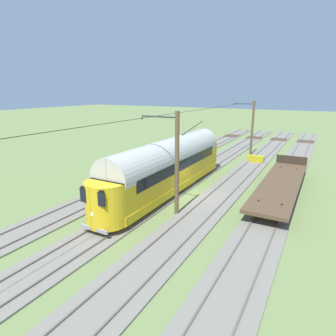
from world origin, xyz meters
TOP-DOWN VIEW (x-y plane):
  - ground_plane at (0.00, 0.00)m, footprint 220.00×220.00m
  - track_streetcar_siding at (-6.01, -0.31)m, footprint 2.80×80.00m
  - track_adjacent_siding at (-2.00, -0.31)m, footprint 2.80×80.00m
  - track_third_siding at (2.00, -0.31)m, footprint 2.80×80.00m
  - track_outer_siding at (6.01, -0.31)m, footprint 2.80×80.00m
  - vintage_streetcar at (2.00, -0.02)m, footprint 2.65×17.43m
  - flatcar_adjacent at (-6.01, -3.95)m, footprint 2.80×13.71m
  - catenary_pole_foreground at (-0.50, -16.86)m, footprint 2.80×0.28m
  - catenary_pole_mid_near at (-0.50, 3.61)m, footprint 2.80×0.28m
  - overhead_wire_run at (1.96, 2.88)m, footprint 2.59×44.94m
  - spare_tie_stack at (8.85, -4.96)m, footprint 2.40×2.40m
  - track_end_bumper at (-2.00, -13.30)m, footprint 1.80×0.60m

SIDE VIEW (x-z plane):
  - ground_plane at x=0.00m, z-range 0.00..0.00m
  - track_streetcar_siding at x=-6.01m, z-range -0.04..0.14m
  - track_adjacent_siding at x=-2.00m, z-range -0.04..0.14m
  - track_third_siding at x=2.00m, z-range -0.04..0.14m
  - track_outer_siding at x=6.01m, z-range -0.04..0.14m
  - spare_tie_stack at x=8.85m, z-range 0.00..0.54m
  - track_end_bumper at x=-2.00m, z-range 0.00..0.80m
  - flatcar_adjacent at x=-6.01m, z-range 0.06..1.66m
  - vintage_streetcar at x=2.00m, z-range -0.20..4.72m
  - catenary_pole_foreground at x=-0.50m, z-range 0.16..6.93m
  - catenary_pole_mid_near at x=-0.50m, z-range 0.16..6.93m
  - overhead_wire_run at x=1.96m, z-range 6.14..6.31m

